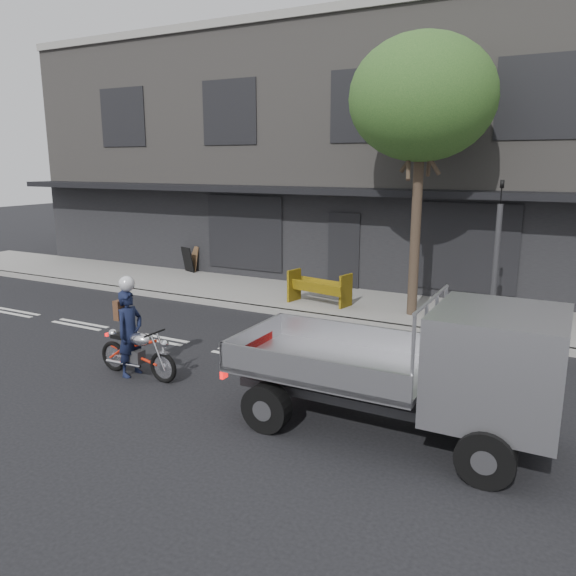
% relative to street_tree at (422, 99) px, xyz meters
% --- Properties ---
extents(ground, '(80.00, 80.00, 0.00)m').
position_rel_street_tree_xyz_m(ground, '(-2.20, -4.20, -5.28)').
color(ground, black).
rests_on(ground, ground).
extents(sidewalk, '(32.00, 3.20, 0.15)m').
position_rel_street_tree_xyz_m(sidewalk, '(-2.20, 0.50, -5.20)').
color(sidewalk, gray).
rests_on(sidewalk, ground).
extents(kerb, '(32.00, 0.20, 0.15)m').
position_rel_street_tree_xyz_m(kerb, '(-2.20, -1.10, -5.20)').
color(kerb, gray).
rests_on(kerb, ground).
extents(building_main, '(26.00, 10.00, 8.00)m').
position_rel_street_tree_xyz_m(building_main, '(-2.20, 7.10, -1.28)').
color(building_main, slate).
rests_on(building_main, ground).
extents(street_tree, '(3.40, 3.40, 6.74)m').
position_rel_street_tree_xyz_m(street_tree, '(0.00, 0.00, 0.00)').
color(street_tree, '#382B21').
rests_on(street_tree, ground).
extents(traffic_light_pole, '(0.12, 0.12, 3.50)m').
position_rel_street_tree_xyz_m(traffic_light_pole, '(2.00, -0.85, -3.63)').
color(traffic_light_pole, '#2D2D30').
rests_on(traffic_light_pole, ground).
extents(motorcycle, '(1.80, 0.52, 0.93)m').
position_rel_street_tree_xyz_m(motorcycle, '(-3.40, -6.09, -4.80)').
color(motorcycle, black).
rests_on(motorcycle, ground).
extents(rider, '(0.39, 0.59, 1.60)m').
position_rel_street_tree_xyz_m(rider, '(-3.55, -6.09, -4.48)').
color(rider, '#131935').
rests_on(rider, ground).
extents(flatbed_ute, '(4.54, 1.90, 2.10)m').
position_rel_street_tree_xyz_m(flatbed_ute, '(2.36, -6.04, -4.08)').
color(flatbed_ute, black).
rests_on(flatbed_ute, ground).
extents(construction_barrier, '(1.72, 0.96, 0.91)m').
position_rel_street_tree_xyz_m(construction_barrier, '(-2.48, -0.38, -4.67)').
color(construction_barrier, '#E9B60C').
rests_on(construction_barrier, sidewalk).
extents(sandwich_board, '(0.64, 0.54, 0.87)m').
position_rel_street_tree_xyz_m(sandwich_board, '(-8.35, 1.79, -4.69)').
color(sandwich_board, black).
rests_on(sandwich_board, sidewalk).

